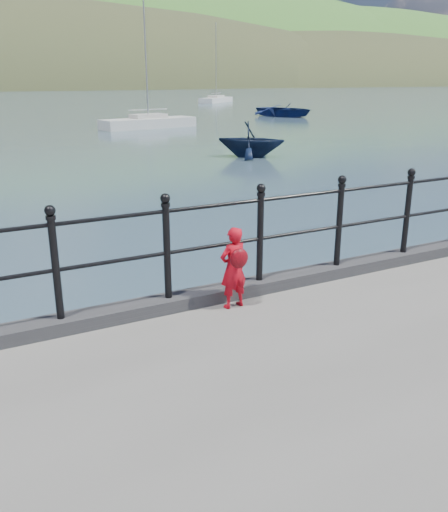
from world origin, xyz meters
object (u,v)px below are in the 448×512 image
sailboat_near (149,123)px  child (234,267)px  launch_navy (251,139)px  sailboat_far (216,100)px  launch_blue (285,110)px  railing (215,233)px

sailboat_near → child: bearing=-119.2°
launch_navy → sailboat_far: bearing=17.4°
sailboat_far → sailboat_near: 42.12m
launch_blue → sailboat_near: 16.48m
child → launch_navy: size_ratio=0.31×
sailboat_far → child: bearing=-157.2°
child → launch_blue: child is taller
sailboat_near → launch_blue: bearing=8.9°
railing → sailboat_near: 34.79m
railing → sailboat_far: 76.26m
launch_blue → sailboat_far: 30.57m
launch_blue → sailboat_near: size_ratio=0.60×
child → sailboat_near: (11.13, 33.19, -1.15)m
railing → child: (0.08, -0.28, -0.34)m
sailboat_far → sailboat_near: size_ratio=1.15×
child → sailboat_near: bearing=-115.4°
railing → launch_blue: railing is taller
child → sailboat_near: sailboat_near is taller
sailboat_near → railing: bearing=-119.5°
child → launch_navy: bearing=-127.9°
railing → launch_blue: bearing=55.2°
railing → launch_navy: 19.36m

